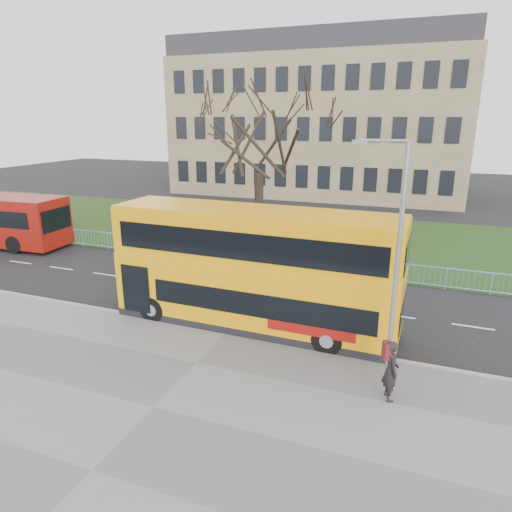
{
  "coord_description": "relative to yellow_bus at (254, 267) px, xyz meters",
  "views": [
    {
      "loc": [
        6.74,
        -16.23,
        8.1
      ],
      "look_at": [
        0.21,
        1.0,
        2.47
      ],
      "focal_mm": 32.0,
      "sensor_mm": 36.0,
      "label": 1
    }
  ],
  "objects": [
    {
      "name": "pavement",
      "position": [
        -0.71,
        -6.24,
        -2.46
      ],
      "size": [
        80.0,
        10.5,
        0.12
      ],
      "primitive_type": "cube",
      "color": "slate",
      "rests_on": "ground"
    },
    {
      "name": "guard_railing",
      "position": [
        -0.71,
        7.11,
        -1.97
      ],
      "size": [
        40.0,
        0.12,
        1.1
      ],
      "primitive_type": null,
      "color": "#7FBDE3",
      "rests_on": "ground"
    },
    {
      "name": "pedestrian",
      "position": [
        5.55,
        -3.41,
        -1.47
      ],
      "size": [
        0.67,
        0.8,
        1.87
      ],
      "primitive_type": "imported",
      "rotation": [
        0.0,
        0.0,
        1.94
      ],
      "color": "black",
      "rests_on": "pavement"
    },
    {
      "name": "grass_verge",
      "position": [
        -0.71,
        14.81,
        -2.48
      ],
      "size": [
        80.0,
        15.4,
        0.08
      ],
      "primitive_type": "cube",
      "color": "#1C3915",
      "rests_on": "ground"
    },
    {
      "name": "kerb",
      "position": [
        -0.71,
        -1.04,
        -2.45
      ],
      "size": [
        80.0,
        0.2,
        0.14
      ],
      "primitive_type": "cube",
      "color": "gray",
      "rests_on": "ground"
    },
    {
      "name": "bare_tree",
      "position": [
        -3.71,
        10.51,
        3.15
      ],
      "size": [
        7.83,
        7.83,
        11.19
      ],
      "primitive_type": null,
      "color": "black",
      "rests_on": "grass_verge"
    },
    {
      "name": "street_lamp",
      "position": [
        5.31,
        -2.5,
        1.66
      ],
      "size": [
        1.57,
        0.33,
        7.41
      ],
      "rotation": [
        0.0,
        0.0,
        0.12
      ],
      "color": "gray",
      "rests_on": "pavement"
    },
    {
      "name": "civic_building",
      "position": [
        -5.71,
        35.51,
        4.48
      ],
      "size": [
        30.0,
        15.0,
        14.0
      ],
      "primitive_type": "cube",
      "color": "#78694C",
      "rests_on": "ground"
    },
    {
      "name": "ground",
      "position": [
        -0.71,
        0.51,
        -2.52
      ],
      "size": [
        120.0,
        120.0,
        0.0
      ],
      "primitive_type": "plane",
      "color": "black",
      "rests_on": "ground"
    },
    {
      "name": "yellow_bus",
      "position": [
        0.0,
        0.0,
        0.0
      ],
      "size": [
        11.28,
        2.9,
        4.71
      ],
      "rotation": [
        0.0,
        0.0,
        -0.02
      ],
      "color": "#F8A30A",
      "rests_on": "ground"
    }
  ]
}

